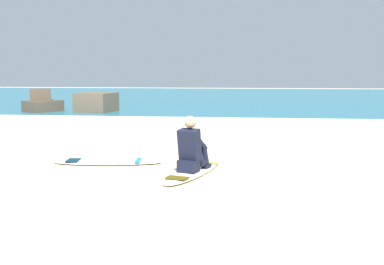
{
  "coord_description": "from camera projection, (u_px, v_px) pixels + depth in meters",
  "views": [
    {
      "loc": [
        1.2,
        -7.58,
        1.78
      ],
      "look_at": [
        0.17,
        1.27,
        0.55
      ],
      "focal_mm": 41.97,
      "sensor_mm": 36.0,
      "label": 1
    }
  ],
  "objects": [
    {
      "name": "ground_plane",
      "position": [
        174.0,
        173.0,
        7.84
      ],
      "size": [
        80.0,
        80.0,
        0.0
      ],
      "primitive_type": "plane",
      "color": "beige"
    },
    {
      "name": "sea",
      "position": [
        226.0,
        98.0,
        29.32
      ],
      "size": [
        80.0,
        28.0,
        0.1
      ],
      "primitive_type": "cube",
      "color": "teal",
      "rests_on": "ground"
    },
    {
      "name": "breaking_foam",
      "position": [
        210.0,
        120.0,
        15.84
      ],
      "size": [
        80.0,
        0.9,
        0.11
      ],
      "primitive_type": "cube",
      "color": "white",
      "rests_on": "ground"
    },
    {
      "name": "surfboard_main",
      "position": [
        194.0,
        171.0,
        7.87
      ],
      "size": [
        1.11,
        2.28,
        0.08
      ],
      "color": "#EFE5C6",
      "rests_on": "ground"
    },
    {
      "name": "surfer_seated",
      "position": [
        192.0,
        150.0,
        7.71
      ],
      "size": [
        0.56,
        0.77,
        0.95
      ],
      "color": "black",
      "rests_on": "surfboard_main"
    },
    {
      "name": "surfboard_spare_near",
      "position": [
        108.0,
        162.0,
        8.64
      ],
      "size": [
        2.14,
        0.76,
        0.08
      ],
      "color": "white",
      "rests_on": "ground"
    },
    {
      "name": "rock_outcrop_distant",
      "position": [
        71.0,
        104.0,
        18.67
      ],
      "size": [
        3.88,
        1.84,
        1.03
      ],
      "color": "brown",
      "rests_on": "ground"
    }
  ]
}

